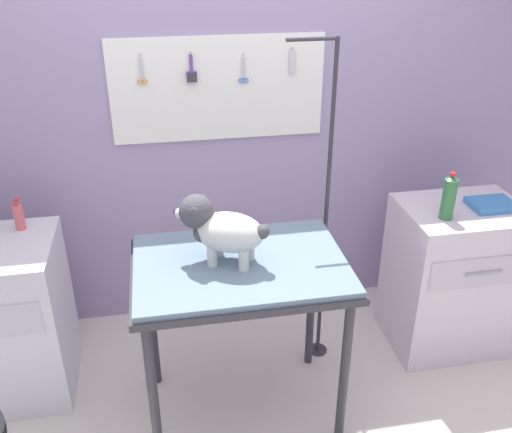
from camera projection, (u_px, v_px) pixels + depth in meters
name	position (u px, v px, depth m)	size (l,w,h in m)	color
rear_wall_panel	(222.00, 140.00, 3.28)	(4.00, 0.11, 2.30)	#9887B0
grooming_table	(241.00, 279.00, 2.58)	(0.99, 0.69, 0.91)	#2D2D33
grooming_arm	(324.00, 225.00, 2.97)	(0.30, 0.11, 1.83)	#2D2D33
dog	(220.00, 228.00, 2.47)	(0.42, 0.31, 0.32)	silver
cabinet_right	(452.00, 276.00, 3.27)	(0.68, 0.54, 0.90)	silver
conditioner_bottle	(19.00, 216.00, 2.85)	(0.05, 0.05, 0.18)	#D05C64
soda_bottle	(449.00, 197.00, 2.90)	(0.07, 0.07, 0.26)	#306E3D
supply_tray	(492.00, 204.00, 3.06)	(0.24, 0.18, 0.04)	#3879BF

